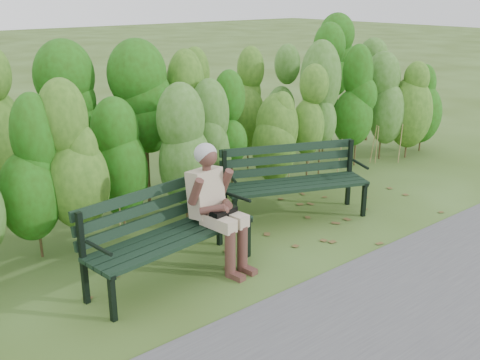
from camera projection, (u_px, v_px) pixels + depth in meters
ground at (259, 247)px, 6.64m from camera, size 80.00×80.00×0.00m
footpath at (420, 329)px, 5.03m from camera, size 60.00×2.50×0.01m
hedge_band at (169, 117)px, 7.60m from camera, size 11.04×1.67×2.42m
leaf_litter at (246, 252)px, 6.51m from camera, size 5.79×2.23×0.01m
bench_left at (166, 226)px, 5.83m from camera, size 1.96×0.85×0.95m
bench_right at (293, 176)px, 7.42m from camera, size 1.98×1.28×0.95m
seated_woman at (215, 199)px, 6.00m from camera, size 0.55×0.81×1.36m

